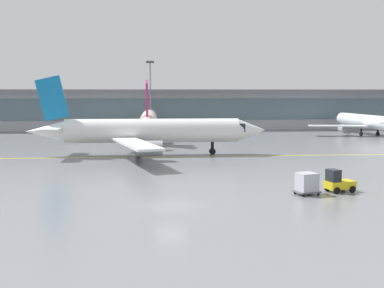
{
  "coord_description": "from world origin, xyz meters",
  "views": [
    {
      "loc": [
        -1.74,
        -37.74,
        9.11
      ],
      "look_at": [
        3.39,
        17.99,
        3.0
      ],
      "focal_mm": 45.04,
      "sensor_mm": 36.0,
      "label": 1
    }
  ],
  "objects": [
    {
      "name": "terminal_concourse",
      "position": [
        0.0,
        79.89,
        4.92
      ],
      "size": [
        189.28,
        11.0,
        9.6
      ],
      "color": "#B2B7BC",
      "rests_on": "ground_plane"
    },
    {
      "name": "taxiing_regional_jet",
      "position": [
        -1.51,
        31.22,
        3.42
      ],
      "size": [
        34.31,
        32.0,
        11.39
      ],
      "rotation": [
        0.0,
        0.0,
        -0.01
      ],
      "color": "white",
      "rests_on": "ground_plane"
    },
    {
      "name": "gate_airplane_1",
      "position": [
        -1.6,
        57.28,
        3.33
      ],
      "size": [
        31.23,
        33.51,
        11.12
      ],
      "rotation": [
        0.0,
        0.0,
        1.55
      ],
      "color": "silver",
      "rests_on": "ground_plane"
    },
    {
      "name": "cargo_dolly_lead",
      "position": [
        12.28,
        3.2,
        1.05
      ],
      "size": [
        2.44,
        2.09,
        1.94
      ],
      "rotation": [
        0.0,
        0.0,
        0.26
      ],
      "color": "#595B60",
      "rests_on": "ground_plane"
    },
    {
      "name": "taxiway_centreline_stripe",
      "position": [
        -1.07,
        29.21,
        0.0
      ],
      "size": [
        110.0,
        1.69,
        0.01
      ],
      "primitive_type": "cube",
      "rotation": [
        0.0,
        0.0,
        -0.01
      ],
      "color": "yellow",
      "rests_on": "ground_plane"
    },
    {
      "name": "ground_plane",
      "position": [
        0.0,
        0.0,
        0.0
      ],
      "size": [
        400.0,
        400.0,
        0.0
      ],
      "primitive_type": "plane",
      "color": "slate"
    },
    {
      "name": "baggage_tug",
      "position": [
        15.48,
        4.06,
        0.89
      ],
      "size": [
        2.87,
        2.16,
        2.1
      ],
      "rotation": [
        0.0,
        0.0,
        0.26
      ],
      "color": "yellow",
      "rests_on": "ground_plane"
    },
    {
      "name": "apron_light_mast_1",
      "position": [
        -1.09,
        73.75,
        8.73
      ],
      "size": [
        1.8,
        0.36,
        16.07
      ],
      "color": "gray",
      "rests_on": "ground_plane"
    },
    {
      "name": "gate_airplane_2",
      "position": [
        44.0,
        59.28,
        2.8
      ],
      "size": [
        26.13,
        28.22,
        9.34
      ],
      "rotation": [
        0.0,
        0.0,
        1.66
      ],
      "color": "white",
      "rests_on": "ground_plane"
    }
  ]
}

